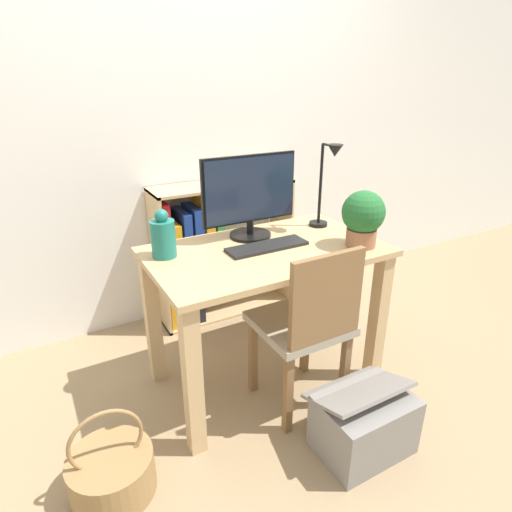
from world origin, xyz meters
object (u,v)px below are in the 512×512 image
Objects in this scene: basket at (112,472)px; potted_plant at (363,217)px; vase at (163,237)px; desk_lamp at (328,178)px; storage_box at (364,422)px; chair at (307,323)px; keyboard at (267,246)px; monitor at (250,194)px; bookshelf at (201,254)px.

potted_plant is at bearing 5.50° from basket.
desk_lamp is (0.88, -0.04, 0.18)m from vase.
vase is 0.82× the size of potted_plant.
vase is 1.20m from storage_box.
desk_lamp is at bearing -2.91° from vase.
chair is 2.13× the size of storage_box.
potted_plant reaches higher than keyboard.
potted_plant is 0.93m from storage_box.
monitor is 1.27× the size of keyboard.
vase reaches higher than chair.
monitor is 2.28× the size of vase.
bookshelf is at bearing 96.45° from chair.
storage_box is at bearing -53.24° from vase.
bookshelf is at bearing 95.11° from monitor.
potted_plant is 0.30× the size of bookshelf.
potted_plant is 0.69× the size of basket.
vase is 0.26× the size of chair.
keyboard is at bearing -86.59° from bookshelf.
potted_plant is at bearing -25.28° from keyboard.
chair is at bearing 101.73° from storage_box.
chair is 0.94× the size of bookshelf.
storage_box is at bearing -112.50° from desk_lamp.
keyboard is at bearing 154.72° from potted_plant.
vase is 0.85m from bookshelf.
vase is 0.77m from chair.
basket is at bearing -174.50° from potted_plant.
basket is (-0.89, -0.32, -0.66)m from keyboard.
storage_box is (0.07, -0.34, -0.33)m from chair.
keyboard is 1.80× the size of vase.
potted_plant is (-0.01, -0.29, -0.13)m from desk_lamp.
basket is 0.98× the size of storage_box.
bookshelf is at bearing 124.93° from desk_lamp.
potted_plant reaches higher than storage_box.
bookshelf is at bearing 96.58° from storage_box.
vase is 0.57× the size of basket.
basket is (-1.30, -0.42, -0.93)m from desk_lamp.
keyboard is 1.48× the size of potted_plant.
desk_lamp is at bearing 17.72° from basket.
basket is 1.05m from storage_box.
vase is at bearing 159.03° from potted_plant.
chair reaches higher than basket.
potted_plant is 0.68× the size of storage_box.
desk_lamp reaches higher than bookshelf.
bookshelf is (-0.46, 0.96, -0.45)m from potted_plant.
monitor reaches higher than storage_box.
potted_plant is (0.41, -0.38, -0.08)m from monitor.
monitor reaches higher than keyboard.
potted_plant reaches higher than chair.
potted_plant is at bearing -64.36° from bookshelf.
storage_box is (0.11, -0.82, -0.84)m from monitor.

